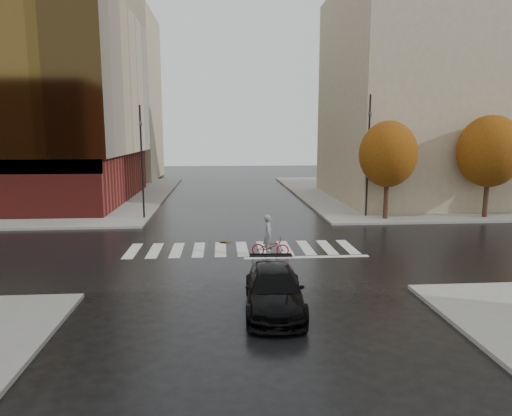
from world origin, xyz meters
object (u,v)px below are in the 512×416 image
(cyclist, at_px, (270,242))
(traffic_light_ne, at_px, (369,146))
(traffic_light_nw, at_px, (142,154))
(fire_hydrant, at_px, (92,210))
(sedan, at_px, (274,290))

(cyclist, relative_size, traffic_light_ne, 0.25)
(cyclist, relative_size, traffic_light_nw, 0.27)
(traffic_light_ne, bearing_deg, cyclist, 37.24)
(traffic_light_ne, distance_m, fire_hydrant, 19.57)
(fire_hydrant, bearing_deg, cyclist, -44.36)
(cyclist, height_order, traffic_light_nw, traffic_light_nw)
(cyclist, xyz_separation_m, traffic_light_nw, (-7.55, 10.00, 3.76))
(traffic_light_nw, distance_m, fire_hydrant, 5.46)
(cyclist, height_order, traffic_light_ne, traffic_light_ne)
(sedan, distance_m, traffic_light_nw, 18.43)
(cyclist, distance_m, traffic_light_ne, 12.94)
(traffic_light_nw, height_order, traffic_light_ne, traffic_light_ne)
(traffic_light_ne, height_order, fire_hydrant, traffic_light_ne)
(traffic_light_nw, xyz_separation_m, traffic_light_ne, (15.30, -0.56, 0.51))
(traffic_light_ne, bearing_deg, traffic_light_nw, -15.46)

